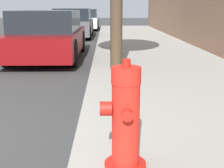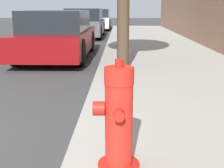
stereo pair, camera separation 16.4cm
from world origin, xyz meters
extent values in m
cylinder|color=red|center=(2.65, -0.24, 0.13)|extent=(0.35, 0.35, 0.04)
cylinder|color=red|center=(2.65, -0.24, 0.49)|extent=(0.22, 0.22, 0.67)
cylinder|color=red|center=(2.65, -0.24, 0.89)|extent=(0.23, 0.23, 0.13)
cylinder|color=red|center=(2.65, -0.24, 0.99)|extent=(0.07, 0.07, 0.06)
cylinder|color=red|center=(2.65, -0.39, 0.62)|extent=(0.09, 0.08, 0.09)
cylinder|color=red|center=(2.65, -0.09, 0.62)|extent=(0.09, 0.08, 0.09)
cylinder|color=red|center=(2.49, -0.24, 0.62)|extent=(0.10, 0.12, 0.12)
cube|color=maroon|center=(0.90, 6.22, 0.48)|extent=(1.74, 4.37, 0.58)
cube|color=black|center=(0.90, 6.05, 1.04)|extent=(1.60, 2.40, 0.55)
cylinder|color=black|center=(0.11, 7.58, 0.33)|extent=(0.20, 0.67, 0.67)
cylinder|color=black|center=(1.69, 7.58, 0.33)|extent=(0.20, 0.67, 0.67)
cylinder|color=black|center=(0.11, 4.87, 0.33)|extent=(0.20, 0.67, 0.67)
cylinder|color=black|center=(1.69, 4.87, 0.33)|extent=(0.20, 0.67, 0.67)
cube|color=#4C5156|center=(0.98, 12.51, 0.49)|extent=(1.69, 4.16, 0.63)
cube|color=black|center=(0.98, 12.34, 1.08)|extent=(1.56, 2.29, 0.54)
cylinder|color=black|center=(0.21, 13.80, 0.32)|extent=(0.20, 0.65, 0.65)
cylinder|color=black|center=(1.74, 13.80, 0.32)|extent=(0.20, 0.65, 0.65)
cylinder|color=black|center=(0.21, 11.22, 0.32)|extent=(0.20, 0.65, 0.65)
cylinder|color=black|center=(1.74, 11.22, 0.32)|extent=(0.20, 0.65, 0.65)
cube|color=silver|center=(1.14, 17.75, 0.48)|extent=(1.72, 4.12, 0.60)
cube|color=black|center=(1.14, 17.58, 1.04)|extent=(1.59, 2.26, 0.50)
cylinder|color=black|center=(0.36, 19.02, 0.33)|extent=(0.20, 0.66, 0.66)
cylinder|color=black|center=(1.92, 19.02, 0.33)|extent=(0.20, 0.66, 0.66)
cylinder|color=black|center=(0.36, 16.47, 0.33)|extent=(0.20, 0.66, 0.66)
cylinder|color=black|center=(1.92, 16.47, 0.33)|extent=(0.20, 0.66, 0.66)
cylinder|color=#423323|center=(2.72, 4.05, 1.53)|extent=(0.26, 0.26, 2.83)
camera|label=1|loc=(2.49, -2.60, 1.41)|focal=50.00mm
camera|label=2|loc=(2.65, -2.60, 1.41)|focal=50.00mm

